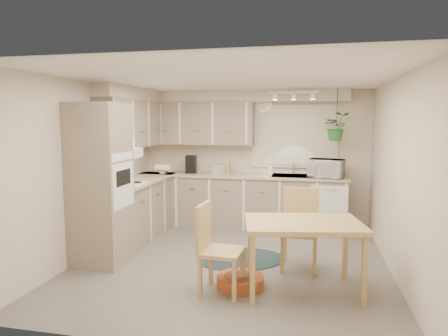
{
  "coord_description": "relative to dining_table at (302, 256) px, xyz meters",
  "views": [
    {
      "loc": [
        0.99,
        -5.03,
        1.87
      ],
      "look_at": [
        -0.23,
        0.55,
        1.19
      ],
      "focal_mm": 32.0,
      "sensor_mm": 36.0,
      "label": 1
    }
  ],
  "objects": [
    {
      "name": "ceiling",
      "position": [
        -0.93,
        0.72,
        2.01
      ],
      "size": [
        4.2,
        4.2,
        0.0
      ],
      "primitive_type": "plane",
      "color": "white",
      "rests_on": "wall_back"
    },
    {
      "name": "wall_back",
      "position": [
        -0.93,
        2.82,
        0.81
      ],
      "size": [
        4.0,
        0.04,
        2.4
      ],
      "primitive_type": "cube",
      "color": "beige",
      "rests_on": "floor"
    },
    {
      "name": "dining_table",
      "position": [
        0.0,
        0.0,
        0.0
      ],
      "size": [
        1.38,
        1.05,
        0.78
      ],
      "primitive_type": "cube",
      "rotation": [
        0.0,
        0.0,
        0.19
      ],
      "color": "tan",
      "rests_on": "floor"
    },
    {
      "name": "coffee_maker",
      "position": [
        -2.04,
        2.52,
        0.71
      ],
      "size": [
        0.2,
        0.24,
        0.31
      ],
      "primitive_type": "cube",
      "rotation": [
        0.0,
        0.0,
        0.13
      ],
      "color": "black",
      "rests_on": "counter_back"
    },
    {
      "name": "cooktop",
      "position": [
        -2.61,
        1.02,
        0.55
      ],
      "size": [
        0.52,
        0.58,
        0.02
      ],
      "primitive_type": "cube",
      "color": "white",
      "rests_on": "counter_left"
    },
    {
      "name": "track_light_bar",
      "position": [
        -0.23,
        2.27,
        1.94
      ],
      "size": [
        0.8,
        0.04,
        0.04
      ],
      "primitive_type": "cube",
      "color": "white",
      "rests_on": "ceiling"
    },
    {
      "name": "knife_block",
      "position": [
        -1.39,
        2.57,
        0.66
      ],
      "size": [
        0.11,
        0.11,
        0.23
      ],
      "primitive_type": "cube",
      "rotation": [
        0.0,
        0.0,
        -0.13
      ],
      "color": "tan",
      "rests_on": "counter_back"
    },
    {
      "name": "oven_stack",
      "position": [
        -2.6,
        0.34,
        0.66
      ],
      "size": [
        0.65,
        0.65,
        2.1
      ],
      "primitive_type": "cube",
      "color": "gray",
      "rests_on": "floor"
    },
    {
      "name": "base_cab_left",
      "position": [
        -2.63,
        1.59,
        0.06
      ],
      "size": [
        0.6,
        1.85,
        0.9
      ],
      "primitive_type": "cube",
      "color": "gray",
      "rests_on": "floor"
    },
    {
      "name": "toaster",
      "position": [
        -1.51,
        2.54,
        0.63
      ],
      "size": [
        0.29,
        0.2,
        0.16
      ],
      "primitive_type": "cube",
      "rotation": [
        0.0,
        0.0,
        -0.23
      ],
      "color": "#A4A7AC",
      "rests_on": "counter_back"
    },
    {
      "name": "chair_left",
      "position": [
        -0.85,
        -0.24,
        0.1
      ],
      "size": [
        0.49,
        0.49,
        0.98
      ],
      "primitive_type": "cube",
      "rotation": [
        0.0,
        0.0,
        -1.63
      ],
      "color": "tan",
      "rests_on": "floor"
    },
    {
      "name": "soffit_back",
      "position": [
        -1.13,
        2.67,
        1.91
      ],
      "size": [
        3.6,
        0.3,
        0.2
      ],
      "primitive_type": "cube",
      "color": "beige",
      "rests_on": "wall_back"
    },
    {
      "name": "sink",
      "position": [
        -0.23,
        2.52,
        0.51
      ],
      "size": [
        0.7,
        0.48,
        0.1
      ],
      "primitive_type": "cube",
      "color": "#A4A7AC",
      "rests_on": "counter_back"
    },
    {
      "name": "hanging_plant",
      "position": [
        0.46,
        2.42,
        1.34
      ],
      "size": [
        0.46,
        0.5,
        0.36
      ],
      "primitive_type": "imported",
      "rotation": [
        0.0,
        0.0,
        0.11
      ],
      "color": "#286428",
      "rests_on": "ceiling"
    },
    {
      "name": "wall_clock",
      "position": [
        -0.78,
        2.79,
        1.79
      ],
      "size": [
        0.3,
        0.03,
        0.3
      ],
      "primitive_type": "cylinder",
      "rotation": [
        1.57,
        0.0,
        0.0
      ],
      "color": "gold",
      "rests_on": "wall_back"
    },
    {
      "name": "microwave",
      "position": [
        0.31,
        2.42,
        0.74
      ],
      "size": [
        0.61,
        0.44,
        0.37
      ],
      "primitive_type": "imported",
      "rotation": [
        0.0,
        0.0,
        -0.26
      ],
      "color": "white",
      "rests_on": "counter_back"
    },
    {
      "name": "upper_cab_left",
      "position": [
        -2.75,
        1.72,
        1.43
      ],
      "size": [
        0.35,
        2.0,
        0.75
      ],
      "primitive_type": "cube",
      "color": "gray",
      "rests_on": "wall_left"
    },
    {
      "name": "counter_back",
      "position": [
        -1.13,
        2.51,
        0.53
      ],
      "size": [
        3.64,
        0.64,
        0.04
      ],
      "primitive_type": "cube",
      "color": "tan",
      "rests_on": "base_cab_back"
    },
    {
      "name": "range_hood",
      "position": [
        -2.63,
        1.02,
        1.01
      ],
      "size": [
        0.4,
        0.6,
        0.14
      ],
      "primitive_type": "cube",
      "color": "white",
      "rests_on": "upper_cab_left"
    },
    {
      "name": "upper_cab_back",
      "position": [
        -1.93,
        2.64,
        1.43
      ],
      "size": [
        2.0,
        0.35,
        0.75
      ],
      "primitive_type": "cube",
      "color": "gray",
      "rests_on": "wall_back"
    },
    {
      "name": "wall_front",
      "position": [
        -0.93,
        -1.38,
        0.81
      ],
      "size": [
        4.0,
        0.04,
        2.4
      ],
      "primitive_type": "cube",
      "color": "beige",
      "rests_on": "floor"
    },
    {
      "name": "wall_left",
      "position": [
        -2.93,
        0.72,
        0.81
      ],
      "size": [
        0.04,
        4.2,
        2.4
      ],
      "primitive_type": "cube",
      "color": "beige",
      "rests_on": "floor"
    },
    {
      "name": "window_frame",
      "position": [
        -0.23,
        2.8,
        1.21
      ],
      "size": [
        1.5,
        0.02,
        1.1
      ],
      "primitive_type": "cube",
      "color": "silver",
      "rests_on": "wall_back"
    },
    {
      "name": "wall_oven_face",
      "position": [
        -2.28,
        0.34,
        0.66
      ],
      "size": [
        0.02,
        0.56,
        0.58
      ],
      "primitive_type": "cube",
      "color": "white",
      "rests_on": "oven_stack"
    },
    {
      "name": "pet_bed",
      "position": [
        -0.69,
        -0.04,
        -0.33
      ],
      "size": [
        0.58,
        0.58,
        0.12
      ],
      "primitive_type": "cylinder",
      "rotation": [
        0.0,
        0.0,
        0.08
      ],
      "color": "#B05C23",
      "rests_on": "floor"
    },
    {
      "name": "soap_bottle",
      "position": [
        -0.63,
        2.67,
        0.59
      ],
      "size": [
        0.1,
        0.18,
        0.08
      ],
      "primitive_type": "imported",
      "rotation": [
        0.0,
        0.0,
        0.11
      ],
      "color": "white",
      "rests_on": "counter_back"
    },
    {
      "name": "base_cab_back",
      "position": [
        -1.13,
        2.52,
        0.06
      ],
      "size": [
        3.6,
        0.6,
        0.9
      ],
      "primitive_type": "cube",
      "color": "gray",
      "rests_on": "floor"
    },
    {
      "name": "counter_left",
      "position": [
        -2.62,
        1.59,
        0.53
      ],
      "size": [
        0.64,
        1.89,
        0.04
      ],
      "primitive_type": "cube",
      "color": "tan",
      "rests_on": "base_cab_left"
    },
    {
      "name": "chair_back",
      "position": [
        -0.05,
        0.68,
        0.12
      ],
      "size": [
        0.49,
        0.49,
        1.01
      ],
      "primitive_type": "cube",
      "rotation": [
        0.0,
        0.0,
        3.11
      ],
      "color": "tan",
      "rests_on": "floor"
    },
    {
      "name": "braided_rug",
      "position": [
        -0.83,
        0.85,
        -0.39
      ],
      "size": [
        1.45,
        1.29,
        0.01
      ],
      "primitive_type": "ellipsoid",
      "rotation": [
        0.0,
        0.0,
        0.39
      ],
      "color": "black",
      "rests_on": "floor"
    },
    {
      "name": "window_blinds",
      "position": [
        -0.23,
        2.79,
        1.21
      ],
      "size": [
        1.4,
        0.02,
        1.0
      ],
      "primitive_type": "cube",
      "color": "silver",
      "rests_on": "wall_back"
    },
    {
      "name": "wall_right",
      "position": [
        1.07,
        0.72,
        0.81
      ],
      "size": [
        0.04,
        4.2,
        2.4
      ],
      "primitive_type": "cube",
      "color": "beige",
      "rests_on": "floor"
    },
    {
      "name": "floor",
      "position": [
        -0.93,
        0.72,
        -0.39
      ],
      "size": [
        4.2,
        4.2,
        0.0
      ],
      "primitive_type": "plane",
      "color": "#68625B",
      "rests_on": "ground"
    },
    {
      "name": "soffit_left",
      "position": [
        -2.78,
        1.72,
        1.91
      ],
      "size": [
        0.3,
        2.0,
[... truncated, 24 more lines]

